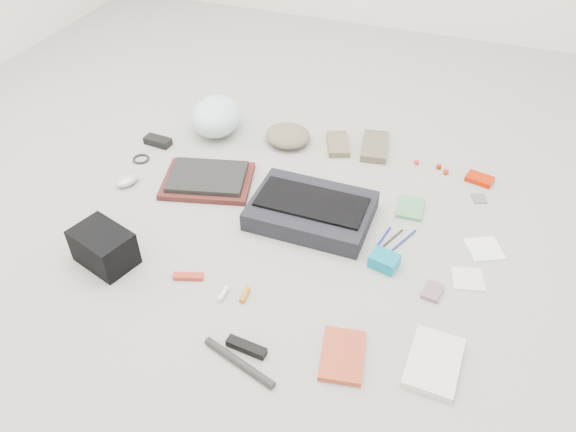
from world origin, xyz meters
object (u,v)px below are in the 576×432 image
(bike_helmet, at_px, (216,116))
(book_red, at_px, (342,355))
(messenger_bag, at_px, (311,211))
(accordion_wallet, at_px, (384,261))
(laptop, at_px, (207,177))
(camera_bag, at_px, (104,247))

(bike_helmet, height_order, book_red, bike_helmet)
(messenger_bag, bearing_deg, bike_helmet, 144.71)
(messenger_bag, xyz_separation_m, accordion_wallet, (0.32, -0.15, -0.01))
(messenger_bag, relative_size, book_red, 2.40)
(laptop, bearing_deg, camera_bag, -118.30)
(laptop, xyz_separation_m, bike_helmet, (-0.14, 0.37, 0.05))
(camera_bag, distance_m, book_red, 0.90)
(bike_helmet, bearing_deg, laptop, -86.14)
(messenger_bag, relative_size, camera_bag, 2.20)
(laptop, height_order, book_red, laptop)
(laptop, distance_m, accordion_wallet, 0.82)
(messenger_bag, height_order, book_red, messenger_bag)
(bike_helmet, distance_m, camera_bag, 0.90)
(messenger_bag, bearing_deg, camera_bag, -141.83)
(book_red, distance_m, accordion_wallet, 0.42)
(book_red, bearing_deg, camera_bag, 163.37)
(laptop, distance_m, camera_bag, 0.55)
(camera_bag, xyz_separation_m, accordion_wallet, (0.92, 0.32, -0.04))
(bike_helmet, xyz_separation_m, camera_bag, (0.01, -0.90, -0.02))
(accordion_wallet, bearing_deg, book_red, -81.45)
(laptop, xyz_separation_m, accordion_wallet, (0.79, -0.21, -0.01))
(camera_bag, distance_m, accordion_wallet, 0.97)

